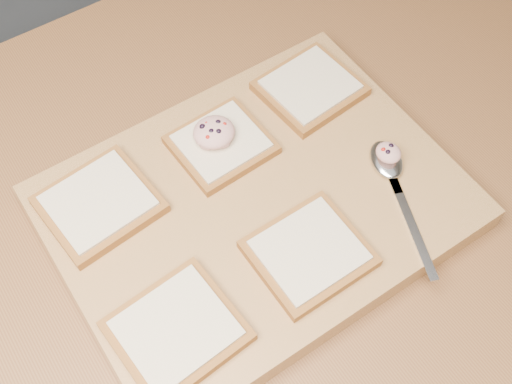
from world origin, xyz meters
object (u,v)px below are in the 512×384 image
(tuna_salad_dollop, at_px, (214,132))
(spoon, at_px, (390,169))
(cutting_board, at_px, (256,207))
(bread_far_center, at_px, (221,144))

(tuna_salad_dollop, relative_size, spoon, 0.28)
(cutting_board, xyz_separation_m, bread_far_center, (0.01, 0.09, 0.03))
(cutting_board, xyz_separation_m, spoon, (0.16, -0.06, 0.02))
(cutting_board, xyz_separation_m, tuna_salad_dollop, (0.00, 0.09, 0.05))
(tuna_salad_dollop, xyz_separation_m, spoon, (0.16, -0.15, -0.02))
(tuna_salad_dollop, bearing_deg, spoon, -44.37)
(cutting_board, relative_size, bread_far_center, 4.05)
(cutting_board, bearing_deg, tuna_salad_dollop, 89.34)
(bread_far_center, height_order, spoon, bread_far_center)
(bread_far_center, distance_m, tuna_salad_dollop, 0.02)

